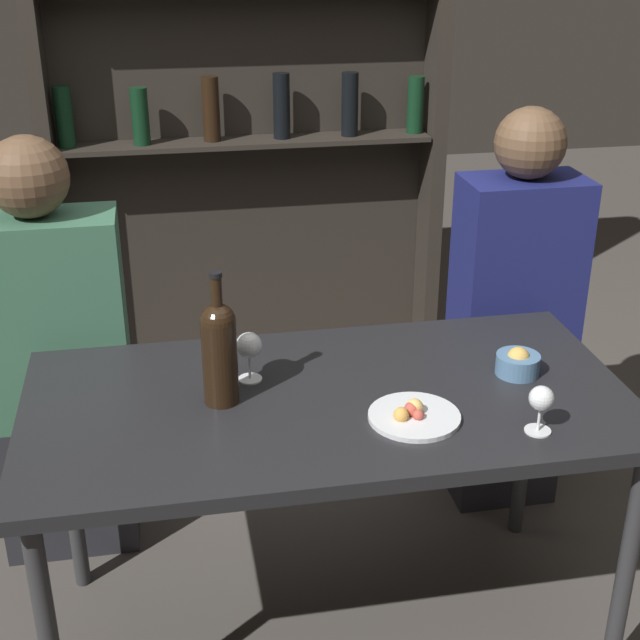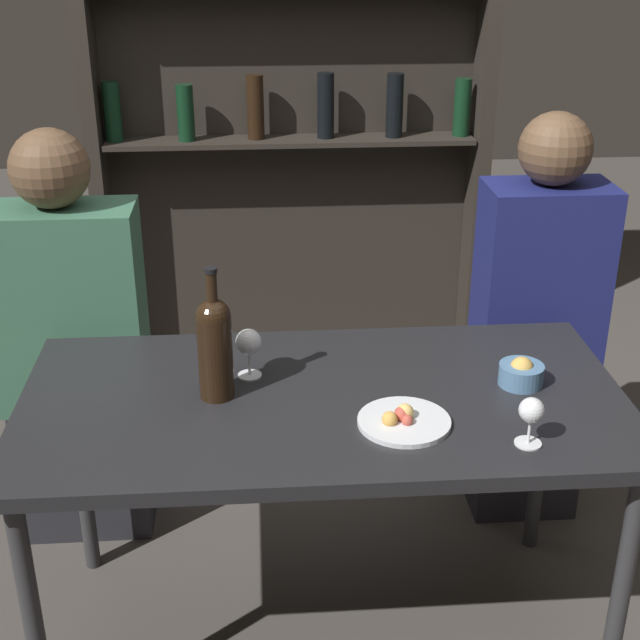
# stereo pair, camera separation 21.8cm
# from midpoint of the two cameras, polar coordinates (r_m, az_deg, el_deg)

# --- Properties ---
(ground_plane) EXTENTS (10.00, 10.00, 0.00)m
(ground_plane) POSITION_cam_midpoint_polar(r_m,az_deg,el_deg) (2.59, -2.07, -19.11)
(ground_plane) COLOR #47423D
(dining_table) EXTENTS (1.46, 0.74, 0.73)m
(dining_table) POSITION_cam_midpoint_polar(r_m,az_deg,el_deg) (2.18, -2.34, -6.34)
(dining_table) COLOR black
(dining_table) RESTS_ON ground_plane
(wine_rack_wall) EXTENTS (1.62, 0.21, 2.40)m
(wine_rack_wall) POSITION_cam_midpoint_polar(r_m,az_deg,el_deg) (3.67, -6.67, 15.82)
(wine_rack_wall) COLOR #28231E
(wine_rack_wall) RESTS_ON ground_plane
(wine_bottle) EXTENTS (0.08, 0.08, 0.33)m
(wine_bottle) POSITION_cam_midpoint_polar(r_m,az_deg,el_deg) (2.09, -9.45, -1.88)
(wine_bottle) COLOR black
(wine_bottle) RESTS_ON dining_table
(wine_glass_0) EXTENTS (0.06, 0.06, 0.11)m
(wine_glass_0) POSITION_cam_midpoint_polar(r_m,az_deg,el_deg) (2.01, 10.97, -5.19)
(wine_glass_0) COLOR silver
(wine_glass_0) RESTS_ON dining_table
(wine_glass_1) EXTENTS (0.06, 0.06, 0.13)m
(wine_glass_1) POSITION_cam_midpoint_polar(r_m,az_deg,el_deg) (2.20, -7.42, -1.80)
(wine_glass_1) COLOR silver
(wine_glass_1) RESTS_ON dining_table
(food_plate_0) EXTENTS (0.21, 0.21, 0.05)m
(food_plate_0) POSITION_cam_midpoint_polar(r_m,az_deg,el_deg) (2.05, 2.97, -6.18)
(food_plate_0) COLOR silver
(food_plate_0) RESTS_ON dining_table
(snack_bowl) EXTENTS (0.11, 0.11, 0.07)m
(snack_bowl) POSITION_cam_midpoint_polar(r_m,az_deg,el_deg) (2.27, 9.88, -2.79)
(snack_bowl) COLOR #4C7299
(snack_bowl) RESTS_ON dining_table
(seated_person_left) EXTENTS (0.43, 0.22, 1.27)m
(seated_person_left) POSITION_cam_midpoint_polar(r_m,az_deg,el_deg) (2.70, -18.91, -2.94)
(seated_person_left) COLOR #26262B
(seated_person_left) RESTS_ON ground_plane
(seated_person_right) EXTENTS (0.36, 0.22, 1.30)m
(seated_person_right) POSITION_cam_midpoint_polar(r_m,az_deg,el_deg) (2.82, 10.07, -0.34)
(seated_person_right) COLOR #26262B
(seated_person_right) RESTS_ON ground_plane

